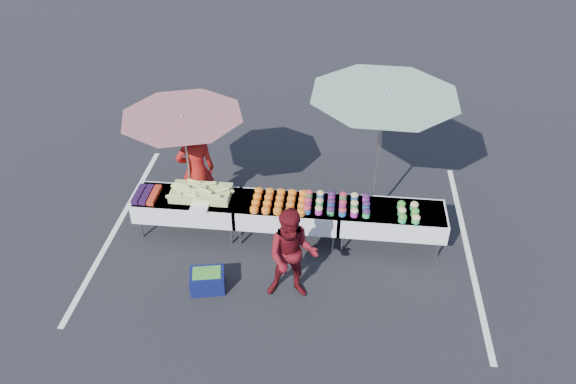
# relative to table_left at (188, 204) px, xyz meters

# --- Properties ---
(ground) EXTENTS (80.00, 80.00, 0.00)m
(ground) POSITION_rel_table_left_xyz_m (1.80, 0.00, -0.58)
(ground) COLOR black
(stripe_left) EXTENTS (0.10, 5.00, 0.00)m
(stripe_left) POSITION_rel_table_left_xyz_m (-1.40, 0.00, -0.58)
(stripe_left) COLOR silver
(stripe_left) RESTS_ON ground
(stripe_right) EXTENTS (0.10, 5.00, 0.00)m
(stripe_right) POSITION_rel_table_left_xyz_m (5.00, 0.00, -0.58)
(stripe_right) COLOR silver
(stripe_right) RESTS_ON ground
(table_left) EXTENTS (1.86, 0.81, 0.75)m
(table_left) POSITION_rel_table_left_xyz_m (0.00, 0.00, 0.00)
(table_left) COLOR white
(table_left) RESTS_ON ground
(table_center) EXTENTS (1.86, 0.81, 0.75)m
(table_center) POSITION_rel_table_left_xyz_m (1.80, 0.00, 0.00)
(table_center) COLOR white
(table_center) RESTS_ON ground
(table_right) EXTENTS (1.86, 0.81, 0.75)m
(table_right) POSITION_rel_table_left_xyz_m (3.60, 0.00, 0.00)
(table_right) COLOR white
(table_right) RESTS_ON ground
(berry_punnets) EXTENTS (0.40, 0.54, 0.08)m
(berry_punnets) POSITION_rel_table_left_xyz_m (-0.71, -0.06, 0.21)
(berry_punnets) COLOR black
(berry_punnets) RESTS_ON table_left
(corn_pile) EXTENTS (1.16, 0.57, 0.26)m
(corn_pile) POSITION_rel_table_left_xyz_m (0.25, 0.05, 0.26)
(corn_pile) COLOR #CFD56D
(corn_pile) RESTS_ON table_left
(plastic_bags) EXTENTS (0.30, 0.25, 0.05)m
(plastic_bags) POSITION_rel_table_left_xyz_m (0.30, -0.30, 0.19)
(plastic_bags) COLOR white
(plastic_bags) RESTS_ON table_left
(carrot_bowls) EXTENTS (0.95, 0.69, 0.11)m
(carrot_bowls) POSITION_rel_table_left_xyz_m (1.65, -0.01, 0.22)
(carrot_bowls) COLOR orange
(carrot_bowls) RESTS_ON table_center
(potato_cups) EXTENTS (1.14, 0.58, 0.16)m
(potato_cups) POSITION_rel_table_left_xyz_m (2.65, 0.00, 0.25)
(potato_cups) COLOR #2256A3
(potato_cups) RESTS_ON table_right
(bean_baskets) EXTENTS (0.36, 0.50, 0.15)m
(bean_baskets) POSITION_rel_table_left_xyz_m (3.86, -0.10, 0.24)
(bean_baskets) COLOR green
(bean_baskets) RESTS_ON table_right
(vendor) EXTENTS (0.81, 0.67, 1.89)m
(vendor) POSITION_rel_table_left_xyz_m (0.05, 0.55, 0.36)
(vendor) COLOR #A21812
(vendor) RESTS_ON ground
(customer) EXTENTS (0.83, 0.66, 1.66)m
(customer) POSITION_rel_table_left_xyz_m (2.02, -1.39, 0.25)
(customer) COLOR #5A0D14
(customer) RESTS_ON ground
(umbrella_left) EXTENTS (2.32, 2.32, 2.18)m
(umbrella_left) POSITION_rel_table_left_xyz_m (-0.04, 0.40, 1.39)
(umbrella_left) COLOR black
(umbrella_left) RESTS_ON ground
(umbrella_right) EXTENTS (3.27, 3.27, 2.60)m
(umbrella_right) POSITION_rel_table_left_xyz_m (3.31, 0.71, 1.77)
(umbrella_right) COLOR black
(umbrella_right) RESTS_ON ground
(storage_bin) EXTENTS (0.61, 0.50, 0.36)m
(storage_bin) POSITION_rel_table_left_xyz_m (0.64, -1.43, -0.40)
(storage_bin) COLOR #0E1447
(storage_bin) RESTS_ON ground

